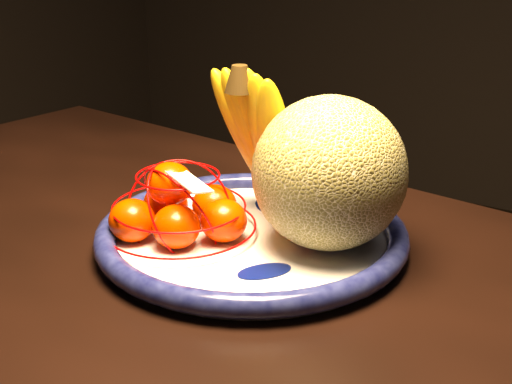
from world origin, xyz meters
The scene contains 6 objects.
dining_table centered at (0.03, -0.09, 0.67)m, with size 1.61×1.09×0.75m.
fruit_bowl centered at (0.05, 0.05, 0.77)m, with size 0.39×0.39×0.03m.
cantaloupe centered at (0.14, 0.07, 0.86)m, with size 0.18×0.18×0.18m, color olive.
banana_bunch centered at (0.02, 0.11, 0.88)m, with size 0.14×0.14×0.22m.
mandarin_bag centered at (-0.03, 0.00, 0.80)m, with size 0.25×0.25×0.12m.
price_tag centered at (0.00, -0.02, 0.85)m, with size 0.07×0.03×0.00m, color white.
Camera 1 is at (0.48, -0.64, 1.14)m, focal length 50.00 mm.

